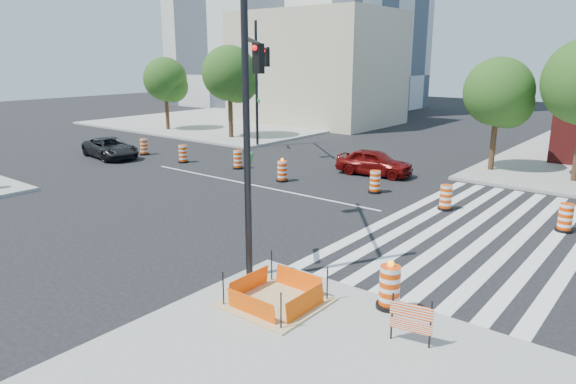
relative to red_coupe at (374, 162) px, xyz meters
name	(u,v)px	position (x,y,z in m)	size (l,w,h in m)	color
ground	(253,185)	(-3.52, -5.58, -0.68)	(120.00, 120.00, 0.00)	black
sidewalk_nw	(241,121)	(-21.52, 12.42, -0.60)	(22.00, 22.00, 0.15)	gray
crosswalk_east	(480,231)	(7.43, -5.58, -0.67)	(6.75, 13.50, 0.01)	silver
lane_centerline	(253,185)	(-3.52, -5.58, -0.67)	(14.00, 0.12, 0.01)	silver
excavation_pit	(276,301)	(5.48, -14.58, -0.46)	(2.20, 2.20, 0.90)	tan
beige_midrise	(316,68)	(-15.52, 16.42, 4.32)	(14.00, 10.00, 10.00)	#BFB492
red_coupe	(374,162)	(0.00, 0.00, 0.00)	(1.60, 3.99, 1.36)	#5D0808
dark_suv	(110,148)	(-15.02, -5.90, -0.06)	(2.05, 4.46, 1.24)	black
signal_pole_se	(251,94)	(2.78, -12.41, 4.31)	(3.92, 4.94, 8.15)	black
signal_pole_nw	(259,73)	(-9.39, 1.59, 4.33)	(4.71, 4.22, 8.18)	black
pit_drum	(389,288)	(7.75, -13.06, -0.02)	(0.62, 0.62, 1.22)	black
barricade	(411,318)	(8.86, -14.21, 0.06)	(0.89, 0.23, 1.06)	#E53E04
tree_north_a	(166,82)	(-21.72, 3.93, 3.36)	(3.56, 3.54, 6.02)	#382314
tree_north_b	(230,77)	(-14.48, 4.11, 3.94)	(4.05, 4.05, 6.88)	#382314
tree_north_c	(499,96)	(4.60, 4.58, 3.37)	(3.55, 3.55, 6.04)	#382314
median_drum_0	(144,147)	(-14.24, -3.99, -0.20)	(0.60, 0.60, 1.02)	black
median_drum_1	(183,154)	(-10.39, -4.09, -0.20)	(0.60, 0.60, 1.02)	black
median_drum_2	(238,160)	(-6.68, -3.32, -0.20)	(0.60, 0.60, 1.02)	black
median_drum_3	(282,172)	(-2.87, -4.11, -0.19)	(0.60, 0.60, 1.18)	black
median_drum_4	(375,182)	(1.84, -3.19, -0.20)	(0.60, 0.60, 1.02)	black
median_drum_5	(446,198)	(5.41, -3.78, -0.20)	(0.60, 0.60, 1.02)	black
median_drum_6	(565,219)	(9.77, -3.76, -0.20)	(0.60, 0.60, 1.02)	black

